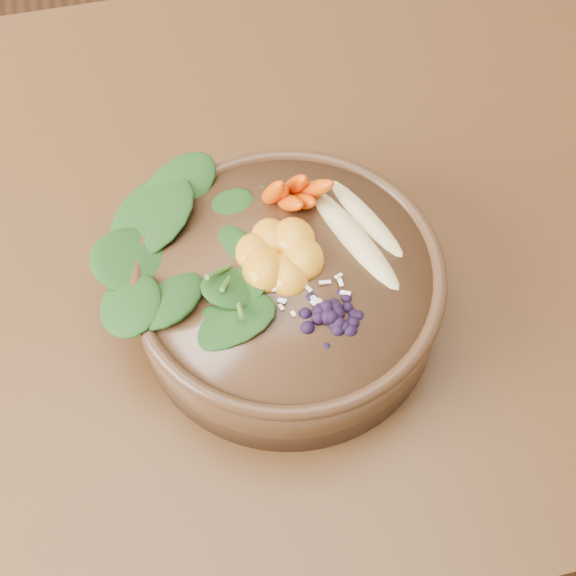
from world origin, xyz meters
name	(u,v)px	position (x,y,z in m)	size (l,w,h in m)	color
ground	(205,465)	(0.00, 0.00, 0.00)	(4.00, 4.00, 0.00)	#381E0F
dining_table	(159,291)	(0.00, 0.00, 0.66)	(1.60, 0.90, 0.75)	#331C0C
stoneware_bowl	(288,293)	(0.14, -0.12, 0.79)	(0.32, 0.32, 0.09)	#50331C
kale_heap	(210,234)	(0.07, -0.07, 0.86)	(0.21, 0.19, 0.05)	#204D19
carrot_cluster	(289,163)	(0.16, -0.02, 0.88)	(0.07, 0.07, 0.09)	#D74100
banana_halves	(361,219)	(0.23, -0.08, 0.85)	(0.11, 0.19, 0.03)	#E0CC84
mandarin_cluster	(279,246)	(0.14, -0.10, 0.85)	(0.09, 0.10, 0.04)	orange
blueberry_pile	(329,306)	(0.17, -0.18, 0.86)	(0.15, 0.11, 0.04)	black
coconut_flakes	(302,283)	(0.15, -0.14, 0.84)	(0.10, 0.08, 0.01)	white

